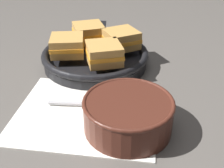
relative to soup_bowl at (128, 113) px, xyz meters
The scene contains 9 objects.
ground_plane 0.11m from the soup_bowl, 116.79° to the left, with size 4.00×4.00×0.00m, color #56514C.
napkin 0.10m from the soup_bowl, 148.21° to the left, with size 0.31×0.28×0.00m.
soup_bowl is the anchor object (origin of this frame).
spoon 0.09m from the soup_bowl, 129.49° to the left, with size 0.15×0.03×0.01m.
skillet 0.28m from the soup_bowl, 104.87° to the left, with size 0.28×0.40×0.04m.
sandwich_near_left 0.35m from the soup_bowl, 105.33° to the left, with size 0.10×0.10×0.05m.
sandwich_near_right 0.28m from the soup_bowl, 119.74° to the left, with size 0.09×0.09×0.05m.
sandwich_far_left 0.20m from the soup_bowl, 104.47° to the left, with size 0.10×0.10×0.05m.
sandwich_far_right 0.29m from the soup_bowl, 90.49° to the left, with size 0.11×0.11×0.05m.
Camera 1 is at (0.01, -0.50, 0.35)m, focal length 45.00 mm.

